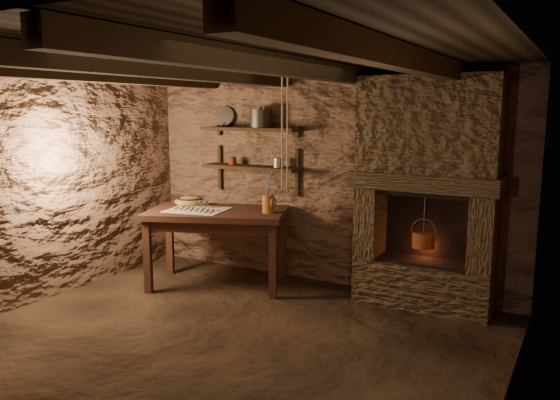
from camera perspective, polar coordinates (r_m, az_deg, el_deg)
The scene contains 24 objects.
floor at distance 4.85m, azimuth -6.39°, elevation -14.63°, with size 4.50×4.50×0.00m, color black.
back_wall at distance 6.20m, azimuth 4.41°, elevation 2.23°, with size 4.50×0.04×2.40m, color #492F22.
left_wall at distance 6.10m, azimuth -23.90°, elevation 1.33°, with size 0.04×4.00×2.40m, color #492F22.
right_wall at distance 3.66m, azimuth 23.01°, elevation -3.51°, with size 0.04×4.00×2.40m, color #492F22.
ceiling at distance 4.45m, azimuth -6.97°, elevation 14.87°, with size 4.50×4.00×0.04m, color black.
beam_far_left at distance 5.48m, azimuth -19.92°, elevation 12.40°, with size 0.14×3.95×0.16m, color black.
beam_mid_left at distance 4.76m, azimuth -11.90°, elevation 13.29°, with size 0.14×3.95×0.16m, color black.
beam_mid_right at distance 4.17m, azimuth -1.26°, elevation 14.07°, with size 0.14×3.95×0.16m, color black.
beam_far_right at distance 3.75m, azimuth 12.35°, elevation 14.39°, with size 0.14×3.95×0.16m, color black.
shelf_lower at distance 6.46m, azimuth -3.02°, elevation 3.42°, with size 1.25×0.30×0.04m, color black.
shelf_upper at distance 6.43m, azimuth -3.05°, elevation 7.41°, with size 1.25×0.30×0.04m, color black.
hearth at distance 5.55m, azimuth 15.08°, elevation 1.37°, with size 1.43×0.51×2.30m.
work_table at distance 6.20m, azimuth -6.54°, elevation -4.69°, with size 1.74×1.38×0.87m.
linen_cloth at distance 6.14m, azimuth -8.63°, elevation -1.01°, with size 0.64×0.51×0.01m, color beige.
pewter_cutlery_row at distance 6.12m, azimuth -8.75°, elevation -0.95°, with size 0.53×0.21×0.01m, color gray, non-canonical shape.
drinking_glasses at distance 6.21m, azimuth -7.78°, elevation -0.45°, with size 0.21×0.06×0.08m, color silver, non-canonical shape.
stoneware_jug at distance 5.88m, azimuth -1.23°, elevation 0.53°, with size 0.17×0.17×0.46m.
wooden_bowl at distance 6.47m, azimuth -9.40°, elevation -0.16°, with size 0.35×0.35×0.12m, color olive.
iron_stockpot at distance 6.36m, azimuth -2.01°, elevation 8.43°, with size 0.25×0.25×0.19m, color #32302D.
tin_pan at distance 6.76m, azimuth -5.78°, elevation 8.67°, with size 0.24×0.24×0.03m, color gray.
small_kettle at distance 6.27m, azimuth -0.18°, elevation 3.93°, with size 0.16×0.12×0.17m, color gray, non-canonical shape.
rusty_tin at distance 6.61m, azimuth -5.00°, elevation 4.10°, with size 0.09×0.09×0.09m, color #5F2313.
red_pot at distance 5.60m, azimuth 14.75°, elevation -3.94°, with size 0.25×0.23×0.54m.
hanging_ropes at distance 5.29m, azimuth 0.50°, elevation 7.55°, with size 0.08×0.08×1.20m, color beige, non-canonical shape.
Camera 1 is at (2.65, -3.55, 1.97)m, focal length 35.00 mm.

